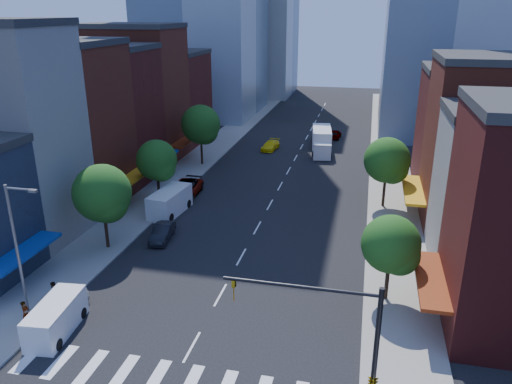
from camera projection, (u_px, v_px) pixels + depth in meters
ground at (192, 347)px, 30.20m from camera, size 220.00×220.00×0.00m
sidewalk_left at (205, 156)px, 69.39m from camera, size 5.00×120.00×0.15m
sidewalk_right at (389, 168)px, 64.17m from camera, size 5.00×120.00×0.15m
crosswalk at (173, 381)px, 27.45m from camera, size 19.00×3.00×0.01m
bldg_left_1 at (2, 137)px, 42.47m from camera, size 12.00×8.00×18.00m
bldg_left_2 at (61, 127)px, 50.59m from camera, size 12.00×9.00×16.00m
bldg_left_3 at (104, 115)px, 58.54m from camera, size 12.00×8.00×15.00m
bldg_left_4 at (135, 95)px, 65.97m from camera, size 12.00×9.00×17.00m
bldg_left_5 at (164, 99)px, 75.36m from camera, size 12.00×10.00×13.00m
bldg_right_2 at (498, 147)px, 45.19m from camera, size 12.00×10.00×15.00m
bldg_right_3 at (476, 133)px, 54.68m from camera, size 12.00×10.00×13.00m
traffic_signal at (362, 364)px, 22.57m from camera, size 7.24×2.24×8.00m
streetlight at (18, 242)px, 31.76m from camera, size 2.25×0.25×9.00m
tree_left_near at (104, 196)px, 40.89m from camera, size 4.80×4.80×7.30m
tree_left_mid at (158, 162)px, 51.07m from camera, size 4.20×4.20×6.65m
tree_left_far at (202, 126)px, 63.65m from camera, size 5.00×5.00×7.75m
tree_right_near at (393, 247)px, 33.57m from camera, size 4.00×4.00×6.20m
tree_right_far at (388, 162)px, 49.81m from camera, size 4.60×4.60×7.20m
parked_car_front at (63, 308)px, 32.75m from camera, size 2.04×4.56×1.52m
parked_car_second at (162, 232)px, 44.06m from camera, size 1.94×4.27×1.36m
parked_car_third at (185, 189)px, 54.29m from camera, size 3.07×6.09×1.65m
parked_car_rear at (186, 189)px, 54.44m from camera, size 2.35×5.43×1.56m
cargo_van_near at (55, 319)px, 31.16m from camera, size 2.45×5.07×2.08m
cargo_van_far at (169, 202)px, 49.52m from camera, size 2.82×5.86×2.41m
taxi at (270, 146)px, 72.32m from camera, size 2.35×4.62×1.28m
traffic_car_oncoming at (319, 136)px, 77.60m from camera, size 1.86×4.35×1.39m
traffic_car_far at (335, 134)px, 78.76m from camera, size 1.95×4.15×1.38m
box_truck at (322, 142)px, 70.56m from camera, size 3.49×8.70×3.40m
pedestrian_near at (26, 313)px, 31.77m from camera, size 0.55×0.71×1.73m
pedestrian_far at (54, 293)px, 34.19m from camera, size 0.71×0.86×1.62m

